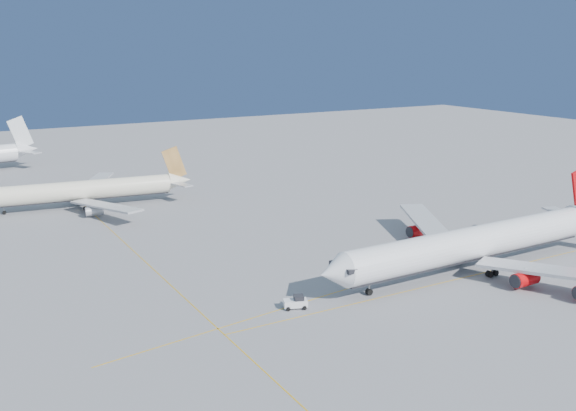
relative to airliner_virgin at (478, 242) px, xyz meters
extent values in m
plane|color=slate|center=(-13.49, 11.72, -5.28)|extent=(500.00, 500.00, 0.00)
cube|color=#CF950B|center=(-8.49, -2.28, -5.27)|extent=(90.00, 0.18, 0.02)
cube|color=#CF950B|center=(-13.49, 5.72, -5.27)|extent=(118.86, 16.88, 0.02)
cube|color=#CF950B|center=(-53.49, 41.72, -5.27)|extent=(0.18, 140.00, 0.02)
cylinder|color=white|center=(-1.55, -0.02, 0.18)|extent=(58.90, 7.01, 6.09)
cone|color=white|center=(-33.26, -0.52, 0.18)|extent=(4.82, 6.16, 6.09)
cube|color=black|center=(-31.26, -0.49, 0.81)|extent=(1.77, 5.81, 0.74)
cube|color=#B7B7BC|center=(4.05, -16.99, -1.50)|extent=(18.60, 29.61, 0.58)
cube|color=#B7B7BC|center=(3.51, 17.11, -1.50)|extent=(17.82, 29.87, 0.58)
cylinder|color=gray|center=(-25.66, -0.40, -3.50)|extent=(0.25, 0.25, 2.42)
cylinder|color=black|center=(-25.66, -0.40, -4.71)|extent=(1.17, 0.75, 1.16)
cylinder|color=gray|center=(-0.43, -4.31, -3.50)|extent=(0.34, 0.34, 2.42)
cylinder|color=black|center=(-0.43, -4.31, -4.71)|extent=(1.17, 0.96, 1.16)
cylinder|color=gray|center=(-0.57, 4.30, -3.50)|extent=(0.34, 0.34, 2.42)
cylinder|color=black|center=(-0.57, 4.30, -4.71)|extent=(1.17, 0.96, 1.16)
cylinder|color=red|center=(-0.29, -11.58, -3.47)|extent=(5.08, 2.70, 2.63)
cylinder|color=red|center=(-0.65, 11.56, -3.47)|extent=(5.08, 2.70, 2.63)
cylinder|color=red|center=(3.66, 20.77, -3.47)|extent=(5.08, 2.70, 2.63)
cylinder|color=beige|center=(-54.26, 86.22, -0.72)|extent=(46.37, 10.49, 5.05)
cone|color=beige|center=(-28.30, 83.11, -0.19)|extent=(6.73, 5.50, 4.80)
cube|color=#B7B7BC|center=(-51.67, 71.88, -2.11)|extent=(12.47, 24.94, 0.49)
cube|color=#B7B7BC|center=(-48.36, 99.53, -2.11)|extent=(17.29, 23.33, 0.49)
cube|color=tan|center=(-29.62, 83.27, 4.75)|extent=(6.82, 1.21, 9.38)
cylinder|color=gray|center=(-73.03, 88.46, -3.78)|extent=(0.21, 0.21, 2.04)
cylinder|color=black|center=(-73.03, 88.46, -4.80)|extent=(1.04, 0.73, 0.98)
cylinder|color=gray|center=(-53.81, 82.55, -3.78)|extent=(0.28, 0.28, 2.04)
cylinder|color=black|center=(-53.81, 82.55, -4.80)|extent=(1.06, 0.91, 0.98)
cylinder|color=gray|center=(-52.96, 89.68, -3.78)|extent=(0.28, 0.28, 2.04)
cylinder|color=black|center=(-52.96, 89.68, -4.80)|extent=(1.06, 0.91, 0.98)
cylinder|color=#B7B7BC|center=(-53.90, 74.65, -3.77)|extent=(4.49, 2.71, 2.22)
cylinder|color=#B7B7BC|center=(-51.18, 97.37, -3.77)|extent=(4.49, 2.71, 2.22)
cone|color=white|center=(-57.56, 154.98, 0.87)|extent=(8.28, 6.74, 5.74)
cube|color=silver|center=(-59.16, 154.75, 6.86)|extent=(8.29, 1.64, 11.42)
cube|color=white|center=(-39.40, 1.06, -4.43)|extent=(4.23, 3.09, 1.14)
cube|color=black|center=(-38.87, 0.87, -3.57)|extent=(1.98, 2.04, 0.86)
cylinder|color=black|center=(-41.00, 0.57, -4.95)|extent=(0.74, 0.54, 0.67)
cylinder|color=black|center=(-40.32, 2.46, -4.95)|extent=(0.74, 0.54, 0.67)
cylinder|color=black|center=(-38.49, -0.33, -4.95)|extent=(0.74, 0.54, 0.67)
cylinder|color=black|center=(-37.81, 1.55, -4.95)|extent=(0.74, 0.54, 0.67)
camera|label=1|loc=(-88.61, -82.35, 36.21)|focal=40.00mm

